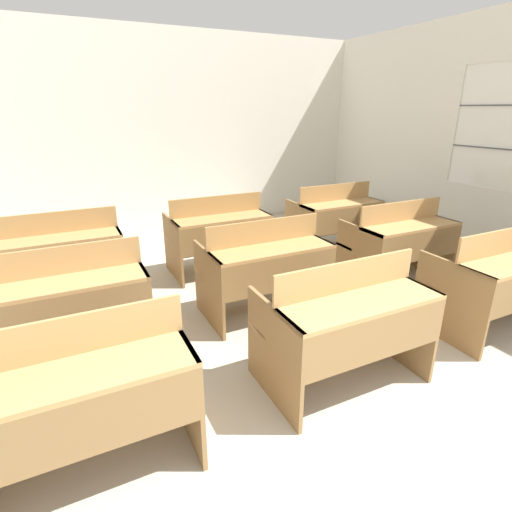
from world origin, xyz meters
TOP-DOWN VIEW (x-y plane):
  - wall_back at (0.00, 6.39)m, footprint 7.31×0.06m
  - wall_right_with_window at (3.62, 3.18)m, footprint 0.06×6.36m
  - bench_front_left at (-1.51, 1.73)m, footprint 1.15×0.73m
  - bench_front_center at (0.22, 1.72)m, footprint 1.15×0.73m
  - bench_front_right at (1.92, 1.74)m, footprint 1.15×0.73m
  - bench_second_left at (-1.50, 2.92)m, footprint 1.15×0.73m
  - bench_second_center at (0.20, 2.91)m, footprint 1.15×0.73m
  - bench_second_right at (1.92, 2.92)m, footprint 1.15×0.73m
  - bench_third_left at (-1.52, 4.11)m, footprint 1.15×0.73m
  - bench_third_center at (0.20, 4.12)m, footprint 1.15×0.73m
  - bench_third_right at (1.92, 4.12)m, footprint 1.15×0.73m
  - wastepaper_bin at (3.25, 4.87)m, footprint 0.29×0.29m

SIDE VIEW (x-z plane):
  - wastepaper_bin at x=3.25m, z-range 0.00..0.37m
  - bench_front_left at x=-1.51m, z-range 0.02..0.95m
  - bench_front_center at x=0.22m, z-range 0.02..0.95m
  - bench_front_right at x=1.92m, z-range 0.02..0.95m
  - bench_second_left at x=-1.50m, z-range 0.02..0.95m
  - bench_second_center at x=0.20m, z-range 0.02..0.95m
  - bench_second_right at x=1.92m, z-range 0.02..0.95m
  - bench_third_left at x=-1.52m, z-range 0.02..0.95m
  - bench_third_center at x=0.20m, z-range 0.02..0.95m
  - bench_third_right at x=1.92m, z-range 0.02..0.95m
  - wall_right_with_window at x=3.62m, z-range -0.01..3.04m
  - wall_back at x=0.00m, z-range 0.00..3.05m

